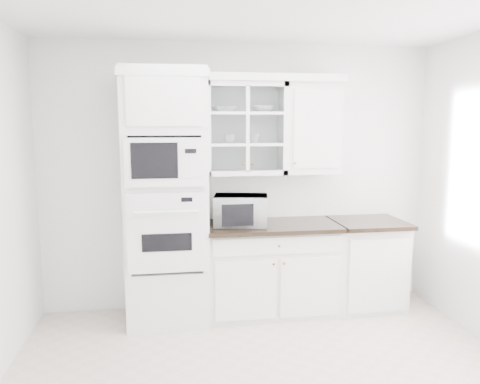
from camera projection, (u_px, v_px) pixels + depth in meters
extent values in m
cube|color=white|center=(240.00, 177.00, 4.82)|extent=(4.00, 0.02, 2.70)
cube|color=white|center=(166.00, 198.00, 4.43)|extent=(0.76, 0.65, 2.40)
cube|color=white|center=(167.00, 233.00, 4.14)|extent=(0.70, 0.03, 0.72)
cube|color=black|center=(167.00, 242.00, 4.13)|extent=(0.44, 0.01, 0.16)
cube|color=white|center=(165.00, 163.00, 4.05)|extent=(0.70, 0.03, 0.43)
cube|color=black|center=(155.00, 161.00, 4.01)|extent=(0.40, 0.01, 0.31)
cube|color=white|center=(271.00, 270.00, 4.71)|extent=(1.30, 0.60, 0.88)
cube|color=#322314|center=(273.00, 226.00, 4.61)|extent=(1.32, 0.67, 0.04)
cube|color=white|center=(365.00, 265.00, 4.86)|extent=(0.70, 0.60, 0.88)
cube|color=#322314|center=(368.00, 223.00, 4.76)|extent=(0.72, 0.67, 0.04)
cube|color=white|center=(245.00, 129.00, 4.60)|extent=(0.80, 0.33, 0.90)
cube|color=white|center=(245.00, 144.00, 4.63)|extent=(0.74, 0.29, 0.02)
cube|color=white|center=(245.00, 113.00, 4.58)|extent=(0.74, 0.29, 0.02)
cube|color=white|center=(311.00, 129.00, 4.70)|extent=(0.55, 0.33, 0.90)
cube|color=white|center=(235.00, 78.00, 4.49)|extent=(2.14, 0.38, 0.07)
imported|color=white|center=(241.00, 210.00, 4.55)|extent=(0.58, 0.51, 0.30)
imported|color=white|center=(224.00, 109.00, 4.53)|extent=(0.27, 0.27, 0.06)
imported|color=white|center=(264.00, 109.00, 4.61)|extent=(0.22, 0.22, 0.06)
imported|color=white|center=(230.00, 139.00, 4.61)|extent=(0.12, 0.12, 0.09)
imported|color=white|center=(254.00, 138.00, 4.63)|extent=(0.11, 0.11, 0.10)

